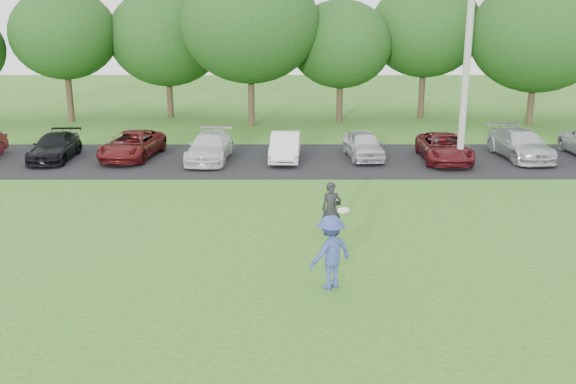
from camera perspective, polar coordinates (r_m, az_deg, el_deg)
The scene contains 7 objects.
ground at distance 15.22m, azimuth 0.02°, elevation -8.36°, with size 100.00×100.00×0.00m, color #2F661D.
parking_lot at distance 27.59m, azimuth -0.04°, elevation 2.87°, with size 32.00×6.50×0.03m, color black.
utility_pole at distance 26.55m, azimuth 15.77°, elevation 13.03°, with size 0.28×0.28×10.35m, color #999894.
frisbee_player at distance 14.85m, azimuth 3.80°, elevation -5.35°, with size 1.30×1.19×1.96m.
camera_bystander at distance 18.34m, azimuth 3.87°, elevation -1.50°, with size 0.59×0.44×1.55m.
parked_cars at distance 27.58m, azimuth 1.86°, elevation 4.13°, with size 28.55×4.85×1.23m.
tree_row at distance 36.69m, azimuth 2.38°, elevation 13.84°, with size 42.39×9.85×8.64m.
Camera 1 is at (-0.03, -13.87, 6.28)m, focal length 40.00 mm.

